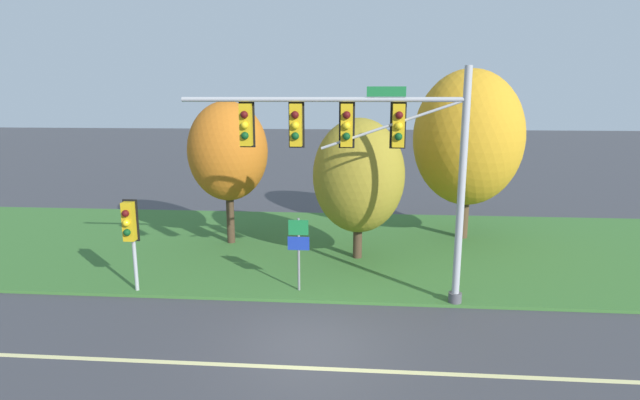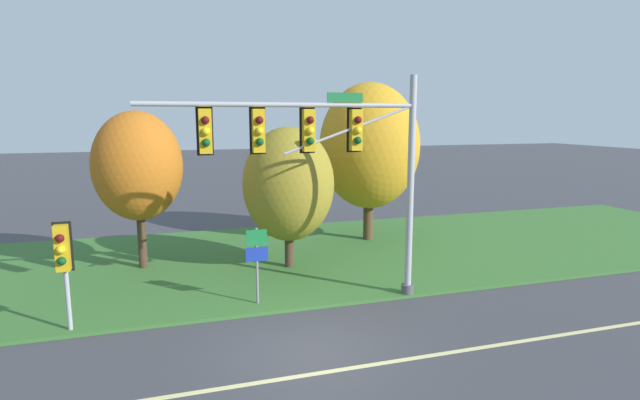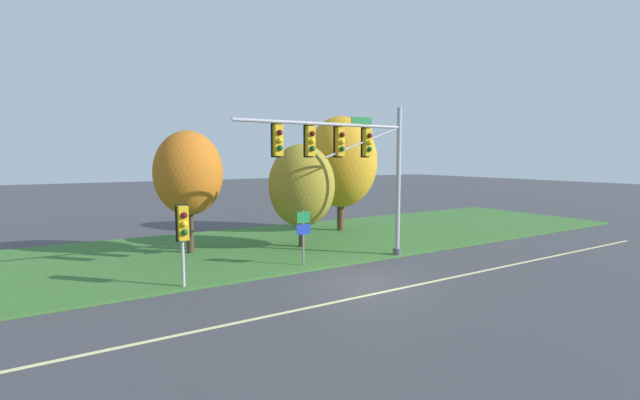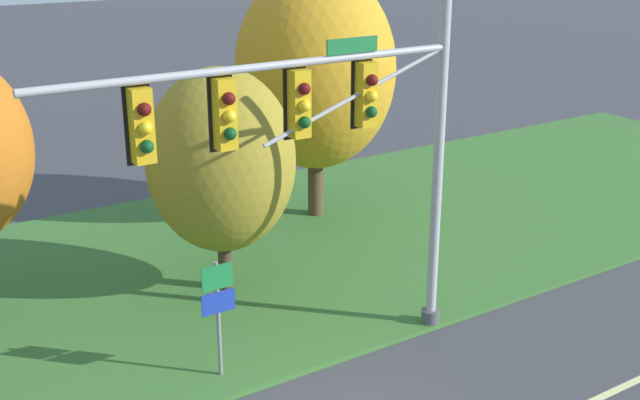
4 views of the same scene
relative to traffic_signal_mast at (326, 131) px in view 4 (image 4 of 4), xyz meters
name	(u,v)px [view 4 (image 4 of 4)]	position (x,y,z in m)	size (l,w,h in m)	color
grass_verge	(161,278)	(-1.29, 5.54, -4.79)	(48.00, 11.50, 0.10)	#386B2D
traffic_signal_mast	(326,131)	(0.00, 0.00, 0.00)	(8.36, 0.49, 6.97)	#9EA0A5
route_sign_post	(218,303)	(-2.06, 0.57, -3.20)	(0.69, 0.08, 2.39)	slate
tree_left_of_mast	(221,161)	(-0.20, 4.04, -1.55)	(3.44, 3.44, 5.36)	#423021
tree_behind_signpost	(315,70)	(4.39, 7.19, -0.37)	(4.60, 4.60, 7.25)	#4C3823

